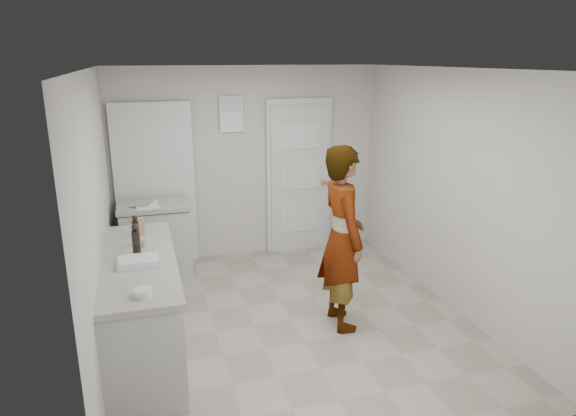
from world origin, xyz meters
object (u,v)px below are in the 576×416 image
object	(u,v)px
baking_dish	(139,262)
person	(342,238)
egg_bowl	(143,292)
cake_mix_box	(138,227)
oil_cruet_b	(136,231)
oil_cruet_a	(136,240)
spice_jar	(144,243)

from	to	relation	value
baking_dish	person	bearing A→B (deg)	4.78
baking_dish	egg_bowl	world-z (taller)	baking_dish
cake_mix_box	oil_cruet_b	bearing A→B (deg)	-96.37
oil_cruet_b	baking_dish	distance (m)	0.52
oil_cruet_a	egg_bowl	world-z (taller)	oil_cruet_a
egg_bowl	spice_jar	bearing A→B (deg)	88.27
egg_bowl	baking_dish	bearing A→B (deg)	91.84
cake_mix_box	oil_cruet_a	size ratio (longest dim) A/B	0.63
spice_jar	egg_bowl	size ratio (longest dim) A/B	0.51
cake_mix_box	baking_dish	size ratio (longest dim) A/B	0.53
spice_jar	oil_cruet_a	size ratio (longest dim) A/B	0.25
person	cake_mix_box	size ratio (longest dim) A/B	10.35
egg_bowl	person	bearing A→B (deg)	22.36
person	egg_bowl	size ratio (longest dim) A/B	13.19
cake_mix_box	oil_cruet_a	world-z (taller)	oil_cruet_a
oil_cruet_a	oil_cruet_b	world-z (taller)	oil_cruet_b
person	oil_cruet_a	distance (m)	1.92
baking_dish	egg_bowl	xyz separation A→B (m)	(0.02, -0.62, -0.00)
cake_mix_box	person	bearing A→B (deg)	-18.70
baking_dish	spice_jar	bearing A→B (deg)	83.05
person	oil_cruet_a	bearing A→B (deg)	88.21
cake_mix_box	egg_bowl	world-z (taller)	cake_mix_box
oil_cruet_a	oil_cruet_b	xyz separation A→B (m)	(0.00, 0.26, 0.00)
oil_cruet_a	person	bearing A→B (deg)	-2.59
spice_jar	baking_dish	distance (m)	0.42
person	egg_bowl	bearing A→B (deg)	113.16
person	cake_mix_box	xyz separation A→B (m)	(-1.89, 0.60, 0.10)
spice_jar	egg_bowl	xyz separation A→B (m)	(-0.03, -1.03, -0.01)
oil_cruet_a	baking_dish	size ratio (longest dim) A/B	0.84
baking_dish	egg_bowl	distance (m)	0.62
oil_cruet_a	baking_dish	world-z (taller)	oil_cruet_a
spice_jar	person	bearing A→B (deg)	-7.96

